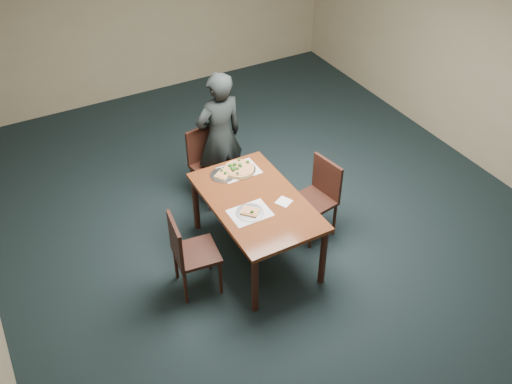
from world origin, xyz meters
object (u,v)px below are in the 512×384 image
pizza_pan (239,169)px  chair_far (208,160)px  chair_left (188,251)px  slice_plate_far (223,175)px  diner (220,137)px  dining_table (256,207)px  chair_right (319,194)px  slice_plate_near (250,212)px

pizza_pan → chair_far: bearing=96.9°
chair_left → slice_plate_far: size_ratio=3.25×
slice_plate_far → diner: bearing=67.3°
dining_table → chair_right: size_ratio=1.65×
slice_plate_far → chair_far: bearing=80.3°
diner → slice_plate_near: (-0.30, -1.30, -0.05)m
diner → slice_plate_far: diner is taller
slice_plate_near → slice_plate_far: size_ratio=1.00×
chair_right → diner: diner is taller
dining_table → slice_plate_near: slice_plate_near is taller
dining_table → pizza_pan: bearing=81.6°
chair_left → pizza_pan: size_ratio=2.52×
slice_plate_near → chair_far: bearing=83.5°
chair_far → chair_right: size_ratio=1.00×
chair_right → dining_table: bearing=-98.7°
chair_far → chair_right: (0.79, -1.17, 0.00)m
dining_table → pizza_pan: pizza_pan is taller
pizza_pan → slice_plate_far: size_ratio=1.29×
chair_far → diner: (0.15, -0.04, 0.30)m
chair_far → chair_right: same height
chair_left → chair_right: bearing=-78.2°
chair_right → slice_plate_far: bearing=-129.5°
chair_far → pizza_pan: (0.08, -0.65, 0.26)m
dining_table → slice_plate_far: 0.55m
pizza_pan → slice_plate_near: (-0.23, -0.69, -0.01)m
pizza_pan → chair_left: bearing=-144.0°
dining_table → slice_plate_near: bearing=-134.5°
chair_far → slice_plate_far: size_ratio=3.25×
chair_far → slice_plate_far: (-0.11, -0.65, 0.25)m
chair_right → slice_plate_far: chair_right is taller
dining_table → slice_plate_near: size_ratio=5.36×
dining_table → chair_right: (0.79, 0.01, -0.14)m
pizza_pan → slice_plate_near: 0.73m
slice_plate_near → dining_table: bearing=45.5°
chair_left → slice_plate_far: 0.99m
chair_left → chair_right: (1.61, 0.13, 0.00)m
diner → slice_plate_far: 0.67m
diner → dining_table: bearing=78.3°
diner → chair_right: bearing=115.1°
dining_table → diner: size_ratio=0.92×
chair_left → slice_plate_far: bearing=-40.3°
dining_table → chair_far: (0.00, 1.18, -0.14)m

